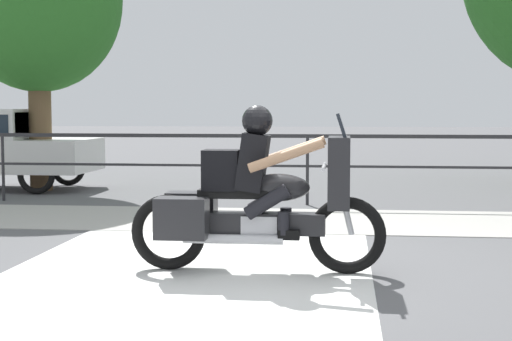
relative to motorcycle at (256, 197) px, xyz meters
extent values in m
plane|color=#565659|center=(0.24, 0.05, -0.71)|extent=(120.00, 120.00, 0.00)
cube|color=#A8A59E|center=(0.24, 3.45, -0.71)|extent=(44.00, 2.40, 0.01)
cube|color=silver|center=(-0.64, -0.15, -0.71)|extent=(3.46, 6.00, 0.01)
cube|color=#232326|center=(0.24, 5.23, 0.40)|extent=(36.00, 0.04, 0.06)
cube|color=#232326|center=(0.24, 5.23, -0.08)|extent=(36.00, 0.03, 0.04)
cylinder|color=#232326|center=(-4.86, 5.23, -0.14)|extent=(0.05, 0.05, 1.14)
cylinder|color=#232326|center=(0.24, 5.23, -0.14)|extent=(0.05, 0.05, 1.14)
torus|color=black|center=(0.86, 0.00, -0.35)|extent=(0.73, 0.11, 0.73)
torus|color=black|center=(-0.85, 0.00, -0.35)|extent=(0.73, 0.11, 0.73)
cube|color=#232326|center=(0.00, 0.00, -0.25)|extent=(1.30, 0.22, 0.20)
cube|color=silver|center=(0.04, 0.00, -0.30)|extent=(0.34, 0.26, 0.26)
ellipsoid|color=#232326|center=(0.21, 0.00, 0.10)|extent=(0.60, 0.30, 0.26)
cube|color=black|center=(-0.17, 0.00, 0.04)|extent=(0.75, 0.28, 0.08)
cube|color=#232326|center=(0.78, 0.00, 0.25)|extent=(0.20, 0.62, 0.66)
cube|color=#1E232B|center=(0.80, 0.00, 0.68)|extent=(0.10, 0.52, 0.24)
cylinder|color=silver|center=(0.64, 0.00, 0.30)|extent=(0.04, 0.70, 0.04)
cylinder|color=silver|center=(-0.20, -0.16, -0.38)|extent=(0.94, 0.09, 0.09)
cube|color=#232326|center=(-0.67, -0.24, -0.17)|extent=(0.48, 0.28, 0.38)
cube|color=#232326|center=(-0.67, 0.24, -0.17)|extent=(0.48, 0.28, 0.38)
cylinder|color=silver|center=(0.83, 0.00, -0.05)|extent=(0.20, 0.06, 0.59)
cube|color=black|center=(-0.03, 0.00, 0.33)|extent=(0.31, 0.36, 0.56)
sphere|color=tan|center=(0.01, 0.00, 0.70)|extent=(0.23, 0.23, 0.23)
sphere|color=black|center=(0.01, 0.00, 0.72)|extent=(0.29, 0.29, 0.29)
cylinder|color=black|center=(0.12, -0.15, -0.02)|extent=(0.44, 0.13, 0.34)
cylinder|color=black|center=(0.27, -0.15, -0.22)|extent=(0.11, 0.11, 0.21)
cube|color=black|center=(0.32, -0.15, -0.33)|extent=(0.20, 0.10, 0.09)
cylinder|color=black|center=(0.12, 0.15, -0.02)|extent=(0.44, 0.13, 0.34)
cylinder|color=black|center=(0.27, 0.15, -0.22)|extent=(0.11, 0.11, 0.21)
cube|color=black|center=(0.32, 0.15, -0.33)|extent=(0.20, 0.10, 0.09)
cylinder|color=tan|center=(0.30, -0.30, 0.41)|extent=(0.70, 0.09, 0.32)
cylinder|color=tan|center=(0.30, 0.30, 0.41)|extent=(0.70, 0.09, 0.32)
cube|color=black|center=(-0.33, 0.00, 0.26)|extent=(0.34, 0.31, 0.38)
cube|color=#19232D|center=(-5.15, 7.05, 0.54)|extent=(0.04, 1.39, 0.45)
torus|color=black|center=(-4.70, 6.23, -0.36)|extent=(0.71, 0.11, 0.71)
torus|color=black|center=(-4.70, 7.88, -0.36)|extent=(0.71, 0.11, 0.71)
cylinder|color=brown|center=(-4.88, 6.93, 0.43)|extent=(0.42, 0.42, 2.29)
camera|label=1|loc=(0.82, -7.30, 0.84)|focal=55.00mm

